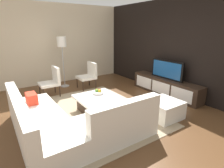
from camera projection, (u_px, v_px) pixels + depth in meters
ground_plane at (97, 114)px, 4.32m from camera, size 14.00×14.00×0.00m
feature_wall_back at (175, 48)px, 5.35m from camera, size 6.40×0.12×2.80m
side_wall_left at (57, 44)px, 6.55m from camera, size 0.12×5.20×2.80m
area_rug at (95, 112)px, 4.40m from camera, size 3.29×2.44×0.01m
media_console at (165, 87)px, 5.53m from camera, size 2.34×0.43×0.50m
television at (167, 70)px, 5.37m from camera, size 1.12×0.06×0.56m
sectional_couch at (67, 123)px, 3.35m from camera, size 2.43×2.26×0.81m
coffee_table at (98, 104)px, 4.39m from camera, size 0.99×0.98×0.38m
accent_chair_near at (52, 80)px, 5.37m from camera, size 0.54×0.54×0.87m
floor_lamp at (62, 45)px, 5.96m from camera, size 0.30×0.30×1.69m
ottoman at (163, 109)px, 4.10m from camera, size 0.70×0.70×0.40m
fruit_bowl at (98, 92)px, 4.52m from camera, size 0.28×0.28×0.13m
accent_chair_far at (89, 74)px, 6.07m from camera, size 0.56×0.54×0.87m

